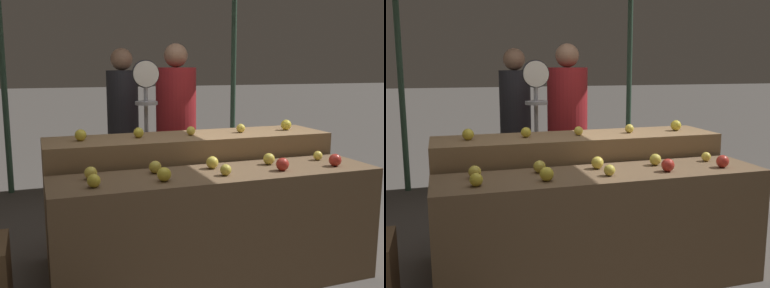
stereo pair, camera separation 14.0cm
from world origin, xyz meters
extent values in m
plane|color=#59544F|center=(0.00, 0.00, 0.00)|extent=(60.00, 60.00, 0.00)
cylinder|color=#33513D|center=(-1.48, 3.02, 1.31)|extent=(0.07, 0.07, 2.62)
cylinder|color=#33513D|center=(1.48, 3.02, 1.31)|extent=(0.07, 0.07, 2.62)
cube|color=brown|center=(0.00, 0.00, 0.41)|extent=(2.26, 0.55, 0.82)
cube|color=olive|center=(0.00, 0.60, 0.49)|extent=(2.26, 0.55, 0.99)
sphere|color=gold|center=(-0.85, -0.11, 0.86)|extent=(0.08, 0.08, 0.08)
sphere|color=gold|center=(-0.42, -0.11, 0.87)|extent=(0.09, 0.09, 0.09)
sphere|color=gold|center=(0.00, -0.10, 0.86)|extent=(0.08, 0.08, 0.08)
sphere|color=#B72D23|center=(0.42, -0.10, 0.87)|extent=(0.09, 0.09, 0.09)
sphere|color=#B72D23|center=(0.85, -0.10, 0.87)|extent=(0.09, 0.09, 0.09)
sphere|color=yellow|center=(-0.85, 0.10, 0.86)|extent=(0.08, 0.08, 0.08)
sphere|color=gold|center=(-0.42, 0.12, 0.87)|extent=(0.09, 0.09, 0.09)
sphere|color=yellow|center=(-0.01, 0.12, 0.87)|extent=(0.09, 0.09, 0.09)
sphere|color=gold|center=(0.43, 0.10, 0.86)|extent=(0.08, 0.08, 0.08)
sphere|color=yellow|center=(0.86, 0.11, 0.86)|extent=(0.07, 0.07, 0.07)
sphere|color=gold|center=(-0.85, 0.61, 1.03)|extent=(0.09, 0.09, 0.09)
sphere|color=gold|center=(-0.42, 0.61, 1.03)|extent=(0.08, 0.08, 0.08)
sphere|color=yellow|center=(0.00, 0.59, 1.02)|extent=(0.07, 0.07, 0.07)
sphere|color=yellow|center=(0.44, 0.59, 1.03)|extent=(0.07, 0.07, 0.07)
sphere|color=gold|center=(0.86, 0.60, 1.03)|extent=(0.09, 0.09, 0.09)
cylinder|color=#99999E|center=(-0.22, 1.17, 0.74)|extent=(0.04, 0.04, 1.48)
cylinder|color=black|center=(-0.22, 1.16, 1.46)|extent=(0.24, 0.01, 0.24)
cylinder|color=silver|center=(-0.22, 1.15, 1.46)|extent=(0.23, 0.02, 0.23)
cylinder|color=#99999E|center=(-0.22, 1.15, 1.28)|extent=(0.01, 0.01, 0.14)
cylinder|color=#99999E|center=(-0.22, 1.15, 1.21)|extent=(0.20, 0.20, 0.03)
cube|color=#2D2D38|center=(0.15, 1.47, 0.41)|extent=(0.33, 0.24, 0.81)
cylinder|color=maroon|center=(0.15, 1.47, 1.16)|extent=(0.48, 0.48, 0.70)
sphere|color=#936B51|center=(0.15, 1.47, 1.63)|extent=(0.23, 0.23, 0.23)
cube|color=#2D2D38|center=(-0.30, 1.88, 0.40)|extent=(0.25, 0.15, 0.79)
cylinder|color=#232328|center=(-0.30, 1.88, 1.14)|extent=(0.33, 0.33, 0.69)
sphere|color=#936B51|center=(-0.30, 1.88, 1.60)|extent=(0.22, 0.22, 0.22)
camera|label=1|loc=(-1.16, -2.72, 1.53)|focal=42.00mm
camera|label=2|loc=(-1.03, -2.77, 1.53)|focal=42.00mm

